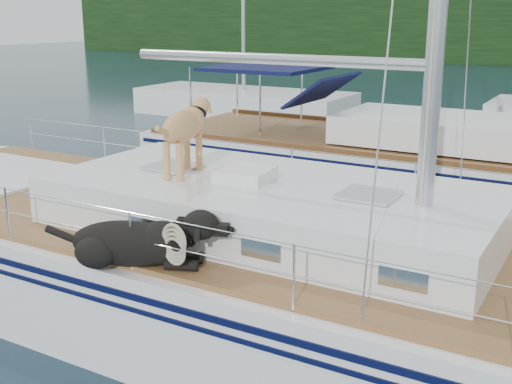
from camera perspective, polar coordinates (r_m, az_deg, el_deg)
The scene contains 4 objects.
ground at distance 8.45m, azimuth -3.68°, elevation -10.37°, with size 120.00×120.00×0.00m, color black.
main_sailboat at distance 8.12m, azimuth -3.27°, elevation -6.23°, with size 12.00×4.11×14.01m.
neighbor_sailboat at distance 13.69m, azimuth 13.13°, elevation 2.27°, with size 11.00×3.50×13.30m.
bg_boat_west at distance 23.92m, azimuth -1.09°, elevation 7.84°, with size 8.00×3.00×11.65m.
Camera 1 is at (4.25, -6.29, 3.70)m, focal length 45.00 mm.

